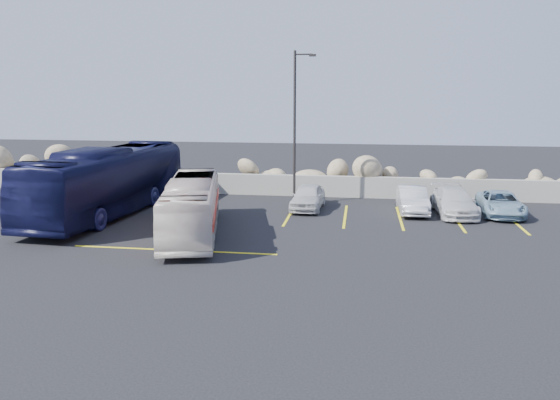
# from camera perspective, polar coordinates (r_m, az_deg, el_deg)

# --- Properties ---
(ground) EXTENTS (90.00, 90.00, 0.00)m
(ground) POSITION_cam_1_polar(r_m,az_deg,el_deg) (20.74, -8.63, -5.48)
(ground) COLOR black
(ground) RESTS_ON ground
(seawall) EXTENTS (60.00, 0.40, 1.20)m
(seawall) POSITION_cam_1_polar(r_m,az_deg,el_deg) (31.99, -2.41, 1.64)
(seawall) COLOR gray
(seawall) RESTS_ON ground
(riprap_pile) EXTENTS (54.00, 2.80, 2.60)m
(riprap_pile) POSITION_cam_1_polar(r_m,az_deg,el_deg) (33.04, -2.03, 3.18)
(riprap_pile) COLOR #90805E
(riprap_pile) RESTS_ON ground
(parking_lines) EXTENTS (18.16, 9.36, 0.01)m
(parking_lines) POSITION_cam_1_polar(r_m,az_deg,el_deg) (25.28, 5.25, -2.35)
(parking_lines) COLOR yellow
(parking_lines) RESTS_ON ground
(lamppost) EXTENTS (1.14, 0.18, 8.00)m
(lamppost) POSITION_cam_1_polar(r_m,az_deg,el_deg) (28.72, 1.65, 7.98)
(lamppost) COLOR #2C2927
(lamppost) RESTS_ON ground
(vintage_bus) EXTENTS (3.90, 8.76, 2.38)m
(vintage_bus) POSITION_cam_1_polar(r_m,az_deg,el_deg) (23.19, -9.21, -0.69)
(vintage_bus) COLOR silver
(vintage_bus) RESTS_ON ground
(tour_coach) EXTENTS (3.54, 11.97, 3.29)m
(tour_coach) POSITION_cam_1_polar(r_m,az_deg,el_deg) (27.92, -17.52, 1.89)
(tour_coach) COLOR black
(tour_coach) RESTS_ON ground
(car_a) EXTENTS (1.71, 3.84, 1.28)m
(car_a) POSITION_cam_1_polar(r_m,az_deg,el_deg) (28.00, 2.94, 0.34)
(car_a) COLOR silver
(car_a) RESTS_ON ground
(car_b) EXTENTS (1.42, 3.90, 1.28)m
(car_b) POSITION_cam_1_polar(r_m,az_deg,el_deg) (27.98, 13.67, 0.02)
(car_b) COLOR #BCBCC2
(car_b) RESTS_ON ground
(car_c) EXTENTS (2.02, 4.48, 1.27)m
(car_c) POSITION_cam_1_polar(r_m,az_deg,el_deg) (28.07, 17.70, -0.16)
(car_c) COLOR silver
(car_c) RESTS_ON ground
(car_d) EXTENTS (2.12, 4.22, 1.15)m
(car_d) POSITION_cam_1_polar(r_m,az_deg,el_deg) (28.72, 22.05, -0.34)
(car_d) COLOR #7D9CB1
(car_d) RESTS_ON ground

